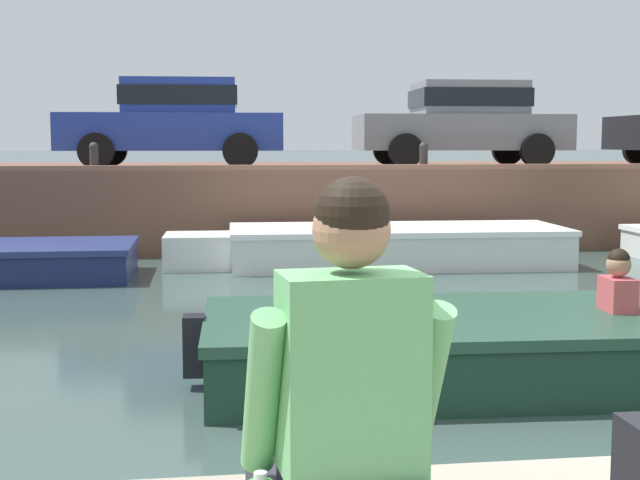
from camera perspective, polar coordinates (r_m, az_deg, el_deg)
The scene contains 10 objects.
ground_plane at distance 8.79m, azimuth 1.81°, elevation -5.65°, with size 400.00×400.00×0.00m, color #384C47.
far_quay_wall at distance 17.33m, azimuth -2.98°, elevation 2.52°, with size 60.00×6.00×1.38m, color brown.
far_wall_coping at distance 14.43m, azimuth -2.04°, elevation 4.67°, with size 60.00×0.24×0.08m, color brown.
boat_moored_central_white at distance 13.20m, azimuth 3.87°, elevation -0.40°, with size 5.91×2.06×0.57m.
motorboat_passing at distance 7.12m, azimuth 14.80°, elevation -6.53°, with size 5.99×2.10×1.01m.
car_left_inner_blue at distance 16.08m, azimuth -9.26°, elevation 7.63°, with size 3.91×2.10×1.54m.
car_centre_grey at distance 16.79m, azimuth 9.15°, elevation 7.57°, with size 3.88×2.04×1.54m.
mooring_bollard_mid at distance 14.58m, azimuth -14.26°, elevation 5.28°, with size 0.15×0.15×0.44m.
mooring_bollard_east at distance 14.95m, azimuth 6.65°, elevation 5.45°, with size 0.15×0.15×0.44m.
person_seated_left at distance 2.37m, azimuth 1.68°, elevation -10.35°, with size 0.55×0.55×0.97m.
Camera 1 is at (-1.43, -2.74, 1.81)m, focal length 50.00 mm.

